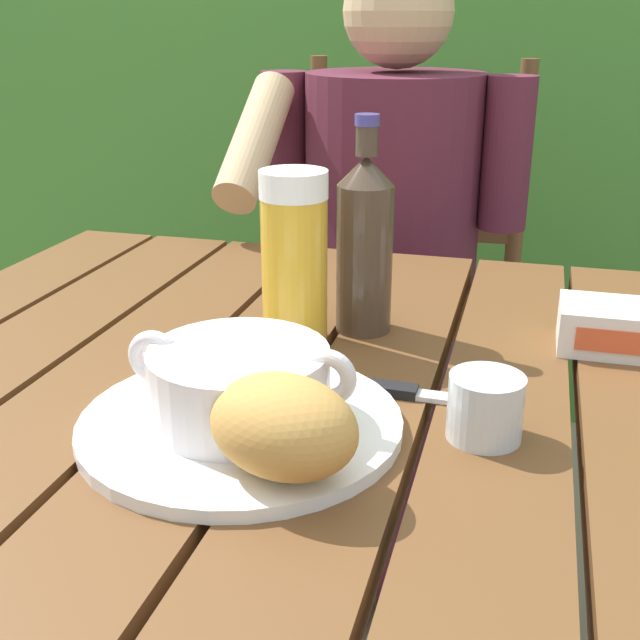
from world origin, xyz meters
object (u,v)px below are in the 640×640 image
chair_near_diner (401,314)px  serving_plate (241,423)px  beer_bottle (365,242)px  soup_bowl (239,382)px  table_knife (414,393)px  bread_roll (283,426)px  person_eating (386,236)px  butter_tub (612,327)px  beer_glass (294,258)px  water_glass_small (485,407)px

chair_near_diner → serving_plate: bearing=-88.7°
chair_near_diner → beer_bottle: chair_near_diner is taller
soup_bowl → table_knife: soup_bowl is taller
chair_near_diner → bread_roll: bearing=-85.5°
soup_bowl → table_knife: 0.18m
person_eating → bread_roll: bearing=-84.3°
soup_bowl → table_knife: size_ratio=1.38×
table_knife → bread_roll: bearing=-112.8°
bread_roll → butter_tub: size_ratio=1.29×
beer_glass → bread_roll: bearing=-74.8°
chair_near_diner → water_glass_small: (0.23, -0.97, 0.29)m
serving_plate → table_knife: (0.14, 0.10, -0.00)m
soup_bowl → beer_bottle: bearing=78.7°
soup_bowl → table_knife: bearing=36.7°
beer_bottle → water_glass_small: (0.15, -0.22, -0.07)m
serving_plate → beer_glass: (-0.01, 0.21, 0.09)m
chair_near_diner → serving_plate: size_ratio=3.55×
chair_near_diner → butter_tub: bearing=-64.9°
serving_plate → butter_tub: butter_tub is taller
serving_plate → water_glass_small: bearing=11.5°
person_eating → table_knife: (0.16, -0.71, 0.04)m
soup_bowl → beer_glass: (-0.01, 0.21, 0.05)m
person_eating → water_glass_small: bearing=-73.3°
butter_tub → table_knife: (-0.19, -0.17, -0.02)m
beer_bottle → water_glass_small: size_ratio=3.75×
bread_roll → beer_glass: bearing=105.2°
chair_near_diner → butter_tub: size_ratio=8.97×
beer_glass → serving_plate: bearing=-86.3°
beer_bottle → butter_tub: 0.28m
bread_roll → table_knife: 0.20m
person_eating → water_glass_small: (0.23, -0.77, 0.07)m
beer_bottle → chair_near_diner: bearing=95.7°
serving_plate → beer_glass: beer_glass is taller
table_knife → water_glass_small: bearing=-41.0°
bread_roll → butter_tub: 0.44m
person_eating → beer_bottle: person_eating is taller
soup_bowl → bread_roll: (0.06, -0.07, 0.01)m
water_glass_small → soup_bowl: bearing=-168.5°
beer_glass → butter_tub: 0.35m
water_glass_small → serving_plate: bearing=-168.5°
butter_tub → person_eating: bearing=122.8°
water_glass_small → butter_tub: 0.26m
soup_bowl → beer_bottle: 0.27m
butter_tub → soup_bowl: bearing=-139.5°
person_eating → serving_plate: (0.03, -0.82, 0.05)m
person_eating → serving_plate: size_ratio=4.25×
beer_glass → chair_near_diner: bearing=90.7°
butter_tub → table_knife: bearing=-137.0°
chair_near_diner → person_eating: 0.30m
beer_glass → beer_bottle: size_ratio=0.78×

